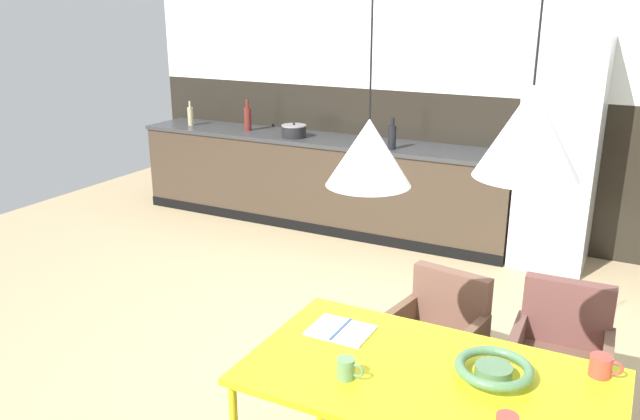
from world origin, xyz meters
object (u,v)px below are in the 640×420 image
at_px(open_book, 341,330).
at_px(bottle_wine_green, 392,136).
at_px(dining_table, 429,384).
at_px(pendant_lamp_over_table_near, 369,152).
at_px(armchair_facing_counter, 440,324).
at_px(mug_glass_clear, 347,369).
at_px(armchair_head_of_table, 562,341).
at_px(cooking_pot, 294,131).
at_px(bottle_oil_tall, 248,118).
at_px(mug_short_terracotta, 601,366).
at_px(fruit_bowl, 494,369).
at_px(bottle_spice_small, 190,116).
at_px(refrigerator_column, 559,155).
at_px(pendant_lamp_over_table_far, 529,132).

distance_m(open_book, bottle_wine_green, 3.19).
distance_m(dining_table, pendant_lamp_over_table_near, 1.00).
bearing_deg(armchair_facing_counter, mug_glass_clear, 95.69).
xyz_separation_m(armchair_head_of_table, open_book, (-0.91, -0.79, 0.22)).
bearing_deg(cooking_pot, mug_glass_clear, -57.22).
distance_m(dining_table, mug_glass_clear, 0.36).
xyz_separation_m(cooking_pot, bottle_oil_tall, (-0.61, 0.08, 0.07)).
bearing_deg(cooking_pot, mug_short_terracotta, -43.13).
bearing_deg(armchair_head_of_table, armchair_facing_counter, 2.54).
distance_m(fruit_bowl, mug_short_terracotta, 0.45).
xyz_separation_m(open_book, pendant_lamp_over_table_near, (0.18, -0.14, 0.90)).
height_order(dining_table, bottle_wine_green, bottle_wine_green).
xyz_separation_m(bottle_spice_small, pendant_lamp_over_table_near, (3.55, -3.29, 0.62)).
bearing_deg(dining_table, pendant_lamp_over_table_near, 176.41).
height_order(mug_short_terracotta, pendant_lamp_over_table_near, pendant_lamp_over_table_near).
bearing_deg(dining_table, bottle_spice_small, 139.33).
xyz_separation_m(fruit_bowl, open_book, (-0.73, 0.07, -0.04)).
relative_size(refrigerator_column, fruit_bowl, 6.13).
xyz_separation_m(fruit_bowl, pendant_lamp_over_table_far, (0.06, -0.10, 1.00)).
height_order(dining_table, mug_glass_clear, mug_glass_clear).
xyz_separation_m(open_book, mug_short_terracotta, (1.12, 0.16, 0.04)).
xyz_separation_m(mug_short_terracotta, bottle_spice_small, (-4.48, 2.99, 0.25)).
height_order(fruit_bowl, bottle_spice_small, bottle_spice_small).
height_order(fruit_bowl, bottle_wine_green, bottle_wine_green).
relative_size(refrigerator_column, bottle_spice_small, 7.34).
bearing_deg(armchair_head_of_table, open_book, 38.99).
distance_m(refrigerator_column, cooking_pot, 2.53).
distance_m(armchair_head_of_table, pendant_lamp_over_table_near, 1.63).
height_order(open_book, pendant_lamp_over_table_near, pendant_lamp_over_table_near).
height_order(mug_short_terracotta, bottle_wine_green, bottle_wine_green).
bearing_deg(armchair_head_of_table, bottle_oil_tall, -36.17).
bearing_deg(mug_glass_clear, pendant_lamp_over_table_far, 16.07).
distance_m(fruit_bowl, cooking_pot, 4.20).
xyz_separation_m(refrigerator_column, mug_short_terracotta, (0.62, -3.05, -0.20)).
bearing_deg(fruit_bowl, mug_short_terracotta, 30.32).
distance_m(armchair_facing_counter, pendant_lamp_over_table_far, 1.67).
distance_m(fruit_bowl, open_book, 0.73).
distance_m(dining_table, armchair_facing_counter, 0.95).
xyz_separation_m(cooking_pot, bottle_spice_small, (-1.34, 0.05, 0.04)).
bearing_deg(bottle_spice_small, bottle_oil_tall, 2.64).
distance_m(dining_table, fruit_bowl, 0.27).
bearing_deg(pendant_lamp_over_table_far, pendant_lamp_over_table_near, 177.21).
bearing_deg(dining_table, bottle_wine_green, 114.15).
bearing_deg(fruit_bowl, dining_table, -159.12).
xyz_separation_m(armchair_head_of_table, bottle_wine_green, (-1.85, 2.24, 0.52)).
xyz_separation_m(refrigerator_column, armchair_head_of_table, (0.40, -2.42, -0.46)).
height_order(fruit_bowl, bottle_oil_tall, bottle_oil_tall).
height_order(armchair_head_of_table, bottle_spice_small, bottle_spice_small).
relative_size(refrigerator_column, mug_glass_clear, 16.65).
relative_size(open_book, cooking_pot, 1.14).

